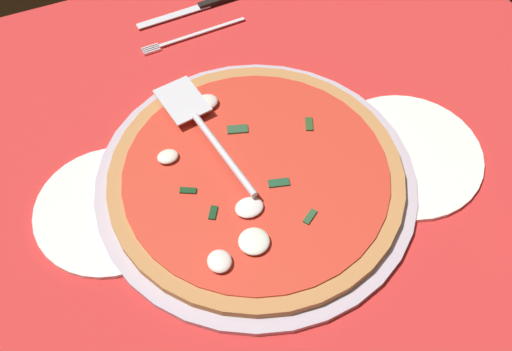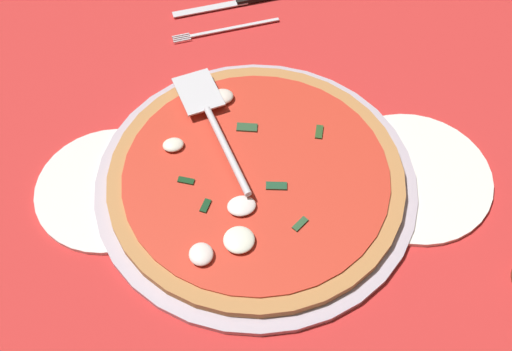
% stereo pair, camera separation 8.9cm
% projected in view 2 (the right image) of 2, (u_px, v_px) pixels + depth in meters
% --- Properties ---
extents(ground_plane, '(1.10, 1.10, 0.01)m').
position_uv_depth(ground_plane, '(280.00, 214.00, 0.89)').
color(ground_plane, red).
extents(checker_pattern, '(1.10, 1.10, 0.00)m').
position_uv_depth(checker_pattern, '(280.00, 212.00, 0.88)').
color(checker_pattern, white).
rests_on(checker_pattern, ground_plane).
extents(pizza_pan, '(0.46, 0.46, 0.01)m').
position_uv_depth(pizza_pan, '(256.00, 182.00, 0.91)').
color(pizza_pan, '#BAAEBE').
rests_on(pizza_pan, ground_plane).
extents(dinner_plate_left, '(0.21, 0.21, 0.01)m').
position_uv_depth(dinner_plate_left, '(110.00, 189.00, 0.90)').
color(dinner_plate_left, white).
rests_on(dinner_plate_left, ground_plane).
extents(dinner_plate_right, '(0.23, 0.23, 0.01)m').
position_uv_depth(dinner_plate_right, '(412.00, 177.00, 0.91)').
color(dinner_plate_right, white).
rests_on(dinner_plate_right, ground_plane).
extents(pizza, '(0.42, 0.42, 0.03)m').
position_uv_depth(pizza, '(255.00, 177.00, 0.89)').
color(pizza, '#BA7E46').
rests_on(pizza, pizza_pan).
extents(pizza_server, '(0.07, 0.24, 0.01)m').
position_uv_depth(pizza_server, '(213.00, 122.00, 0.92)').
color(pizza_server, silver).
rests_on(pizza_server, pizza).
extents(place_setting_far, '(0.21, 0.15, 0.01)m').
position_uv_depth(place_setting_far, '(231.00, 17.00, 1.11)').
color(place_setting_far, white).
rests_on(place_setting_far, ground_plane).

